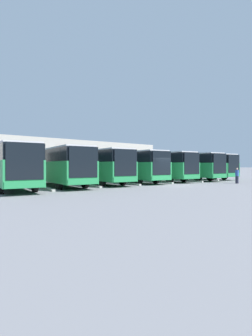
% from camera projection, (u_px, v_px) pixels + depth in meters
% --- Properties ---
extents(ground_plane, '(600.00, 600.00, 0.00)m').
position_uv_depth(ground_plane, '(170.00, 185.00, 23.85)').
color(ground_plane, slate).
extents(bus_0, '(3.68, 11.52, 3.26)m').
position_uv_depth(bus_0, '(198.00, 166.00, 36.27)').
color(bus_0, '#238447').
rests_on(bus_0, ground_plane).
extents(curb_divider_0, '(0.92, 5.96, 0.15)m').
position_uv_depth(curb_divider_0, '(199.00, 179.00, 33.68)').
color(curb_divider_0, '#9E9E99').
rests_on(curb_divider_0, ground_plane).
extents(bus_1, '(3.68, 11.52, 3.26)m').
position_uv_depth(bus_1, '(183.00, 166.00, 33.15)').
color(bus_1, '#238447').
rests_on(bus_1, ground_plane).
extents(curb_divider_1, '(0.92, 5.96, 0.15)m').
position_uv_depth(curb_divider_1, '(183.00, 180.00, 30.55)').
color(curb_divider_1, '#9E9E99').
rests_on(curb_divider_1, ground_plane).
extents(bus_2, '(3.68, 11.52, 3.26)m').
position_uv_depth(bus_2, '(156.00, 166.00, 30.97)').
color(bus_2, '#238447').
rests_on(bus_2, ground_plane).
extents(curb_divider_2, '(0.92, 5.96, 0.15)m').
position_uv_depth(curb_divider_2, '(154.00, 182.00, 28.38)').
color(curb_divider_2, '#9E9E99').
rests_on(curb_divider_2, ground_plane).
extents(bus_3, '(3.68, 11.52, 3.26)m').
position_uv_depth(bus_3, '(128.00, 165.00, 28.51)').
color(bus_3, '#238447').
rests_on(bus_3, ground_plane).
extents(curb_divider_3, '(0.92, 5.96, 0.15)m').
position_uv_depth(curb_divider_3, '(123.00, 183.00, 25.92)').
color(curb_divider_3, '#9E9E99').
rests_on(curb_divider_3, ground_plane).
extents(bus_4, '(3.68, 11.52, 3.26)m').
position_uv_depth(bus_4, '(95.00, 165.00, 25.96)').
color(bus_4, '#238447').
rests_on(bus_4, ground_plane).
extents(curb_divider_4, '(0.92, 5.96, 0.15)m').
position_uv_depth(curb_divider_4, '(86.00, 185.00, 23.37)').
color(curb_divider_4, '#9E9E99').
rests_on(curb_divider_4, ground_plane).
extents(bus_5, '(3.68, 11.52, 3.26)m').
position_uv_depth(bus_5, '(58.00, 165.00, 23.00)').
color(bus_5, '#238447').
rests_on(bus_5, ground_plane).
extents(curb_divider_5, '(0.92, 5.96, 0.15)m').
position_uv_depth(curb_divider_5, '(42.00, 188.00, 20.40)').
color(curb_divider_5, '#9E9E99').
rests_on(curb_divider_5, ground_plane).
extents(bus_6, '(3.68, 11.52, 3.26)m').
position_uv_depth(bus_6, '(9.00, 165.00, 19.99)').
color(bus_6, '#238447').
rests_on(bus_6, ground_plane).
extents(pedestrian, '(0.40, 0.40, 1.55)m').
position_uv_depth(pedestrian, '(237.00, 175.00, 26.42)').
color(pedestrian, '#38384C').
rests_on(pedestrian, ground_plane).
extents(station_building, '(37.30, 12.39, 5.91)m').
position_uv_depth(station_building, '(53.00, 159.00, 43.69)').
color(station_building, '#A8A399').
rests_on(station_building, ground_plane).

